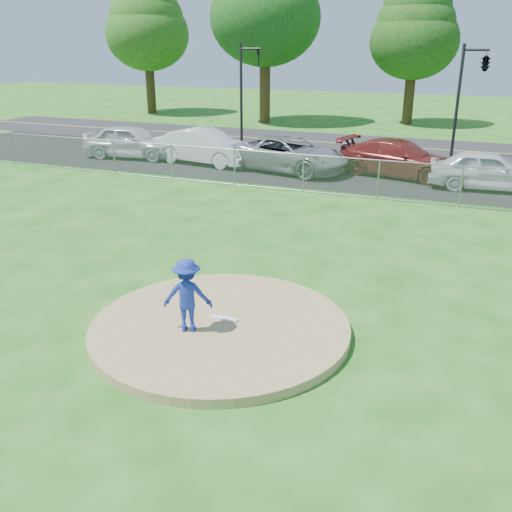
{
  "coord_description": "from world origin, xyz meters",
  "views": [
    {
      "loc": [
        4.66,
        -9.55,
        5.71
      ],
      "look_at": [
        0.0,
        2.0,
        1.0
      ],
      "focal_mm": 40.0,
      "sensor_mm": 36.0,
      "label": 1
    }
  ],
  "objects_px": {
    "tree_left": "(265,2)",
    "pitcher": "(187,295)",
    "traffic_signal_left": "(245,84)",
    "traffic_signal_center": "(483,65)",
    "parked_car_silver": "(131,141)",
    "parked_car_white": "(205,147)",
    "parked_car_darkred": "(399,158)",
    "parked_car_gray": "(288,154)",
    "parked_car_pearl": "(488,170)",
    "tree_center": "(415,29)",
    "tree_far_left": "(147,23)",
    "traffic_cone": "(247,160)"
  },
  "relations": [
    {
      "from": "parked_car_silver",
      "to": "parked_car_gray",
      "type": "height_order",
      "value": "parked_car_silver"
    },
    {
      "from": "parked_car_silver",
      "to": "parked_car_gray",
      "type": "relative_size",
      "value": 0.86
    },
    {
      "from": "parked_car_white",
      "to": "parked_car_darkred",
      "type": "distance_m",
      "value": 9.31
    },
    {
      "from": "tree_left",
      "to": "tree_center",
      "type": "relative_size",
      "value": 1.27
    },
    {
      "from": "pitcher",
      "to": "parked_car_gray",
      "type": "xyz_separation_m",
      "value": [
        -3.33,
        15.87,
        -0.16
      ]
    },
    {
      "from": "tree_center",
      "to": "parked_car_pearl",
      "type": "relative_size",
      "value": 2.13
    },
    {
      "from": "tree_left",
      "to": "parked_car_white",
      "type": "relative_size",
      "value": 2.46
    },
    {
      "from": "parked_car_white",
      "to": "parked_car_darkred",
      "type": "xyz_separation_m",
      "value": [
        9.28,
        0.76,
        -0.04
      ]
    },
    {
      "from": "tree_far_left",
      "to": "parked_car_gray",
      "type": "distance_m",
      "value": 26.08
    },
    {
      "from": "tree_center",
      "to": "traffic_cone",
      "type": "bearing_deg",
      "value": -104.95
    },
    {
      "from": "traffic_signal_center",
      "to": "parked_car_gray",
      "type": "xyz_separation_m",
      "value": [
        -7.78,
        -6.61,
        -3.8
      ]
    },
    {
      "from": "tree_left",
      "to": "pitcher",
      "type": "relative_size",
      "value": 8.19
    },
    {
      "from": "parked_car_pearl",
      "to": "parked_car_darkred",
      "type": "bearing_deg",
      "value": 67.87
    },
    {
      "from": "parked_car_pearl",
      "to": "parked_car_white",
      "type": "bearing_deg",
      "value": 83.24
    },
    {
      "from": "tree_far_left",
      "to": "tree_center",
      "type": "height_order",
      "value": "tree_far_left"
    },
    {
      "from": "parked_car_pearl",
      "to": "tree_left",
      "type": "bearing_deg",
      "value": 39.94
    },
    {
      "from": "traffic_signal_left",
      "to": "traffic_signal_center",
      "type": "height_order",
      "value": "same"
    },
    {
      "from": "tree_far_left",
      "to": "tree_left",
      "type": "relative_size",
      "value": 0.86
    },
    {
      "from": "tree_far_left",
      "to": "parked_car_silver",
      "type": "distance_m",
      "value": 20.92
    },
    {
      "from": "traffic_signal_left",
      "to": "parked_car_darkred",
      "type": "bearing_deg",
      "value": -30.01
    },
    {
      "from": "parked_car_silver",
      "to": "parked_car_white",
      "type": "bearing_deg",
      "value": -95.93
    },
    {
      "from": "parked_car_gray",
      "to": "parked_car_pearl",
      "type": "bearing_deg",
      "value": -79.5
    },
    {
      "from": "traffic_cone",
      "to": "parked_car_pearl",
      "type": "height_order",
      "value": "parked_car_pearl"
    },
    {
      "from": "tree_center",
      "to": "tree_left",
      "type": "bearing_deg",
      "value": -163.3
    },
    {
      "from": "traffic_signal_left",
      "to": "pitcher",
      "type": "height_order",
      "value": "traffic_signal_left"
    },
    {
      "from": "parked_car_silver",
      "to": "tree_center",
      "type": "bearing_deg",
      "value": -38.26
    },
    {
      "from": "pitcher",
      "to": "parked_car_gray",
      "type": "relative_size",
      "value": 0.27
    },
    {
      "from": "parked_car_white",
      "to": "parked_car_gray",
      "type": "relative_size",
      "value": 0.89
    },
    {
      "from": "parked_car_darkred",
      "to": "parked_car_pearl",
      "type": "height_order",
      "value": "parked_car_darkred"
    },
    {
      "from": "traffic_signal_left",
      "to": "parked_car_white",
      "type": "distance_m",
      "value": 6.96
    },
    {
      "from": "parked_car_white",
      "to": "parked_car_pearl",
      "type": "bearing_deg",
      "value": -82.77
    },
    {
      "from": "traffic_cone",
      "to": "parked_car_darkred",
      "type": "distance_m",
      "value": 7.1
    },
    {
      "from": "traffic_signal_left",
      "to": "tree_center",
      "type": "bearing_deg",
      "value": 57.1
    },
    {
      "from": "traffic_signal_center",
      "to": "tree_far_left",
      "type": "bearing_deg",
      "value": 157.04
    },
    {
      "from": "tree_left",
      "to": "traffic_signal_center",
      "type": "relative_size",
      "value": 2.24
    },
    {
      "from": "pitcher",
      "to": "parked_car_white",
      "type": "xyz_separation_m",
      "value": [
        -7.68,
        16.01,
        -0.11
      ]
    },
    {
      "from": "pitcher",
      "to": "parked_car_darkred",
      "type": "xyz_separation_m",
      "value": [
        1.6,
        16.77,
        -0.16
      ]
    },
    {
      "from": "traffic_cone",
      "to": "parked_car_silver",
      "type": "xyz_separation_m",
      "value": [
        -6.48,
        -0.07,
        0.49
      ]
    },
    {
      "from": "traffic_signal_center",
      "to": "pitcher",
      "type": "bearing_deg",
      "value": -101.19
    },
    {
      "from": "traffic_signal_left",
      "to": "parked_car_gray",
      "type": "xyz_separation_m",
      "value": [
        4.95,
        -6.61,
        -2.56
      ]
    },
    {
      "from": "tree_left",
      "to": "parked_car_pearl",
      "type": "distance_m",
      "value": 23.62
    },
    {
      "from": "tree_center",
      "to": "traffic_signal_left",
      "type": "bearing_deg",
      "value": -122.9
    },
    {
      "from": "traffic_cone",
      "to": "parked_car_gray",
      "type": "distance_m",
      "value": 2.17
    },
    {
      "from": "parked_car_pearl",
      "to": "traffic_signal_center",
      "type": "bearing_deg",
      "value": 2.25
    },
    {
      "from": "parked_car_silver",
      "to": "pitcher",
      "type": "bearing_deg",
      "value": -149.86
    },
    {
      "from": "parked_car_darkred",
      "to": "parked_car_pearl",
      "type": "xyz_separation_m",
      "value": [
        3.73,
        -1.15,
        -0.01
      ]
    },
    {
      "from": "traffic_signal_center",
      "to": "parked_car_silver",
      "type": "relative_size",
      "value": 1.13
    },
    {
      "from": "traffic_signal_center",
      "to": "parked_car_silver",
      "type": "xyz_separation_m",
      "value": [
        -16.37,
        -6.52,
        -3.76
      ]
    },
    {
      "from": "tree_center",
      "to": "traffic_signal_left",
      "type": "height_order",
      "value": "tree_center"
    },
    {
      "from": "tree_center",
      "to": "traffic_signal_left",
      "type": "relative_size",
      "value": 1.76
    }
  ]
}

